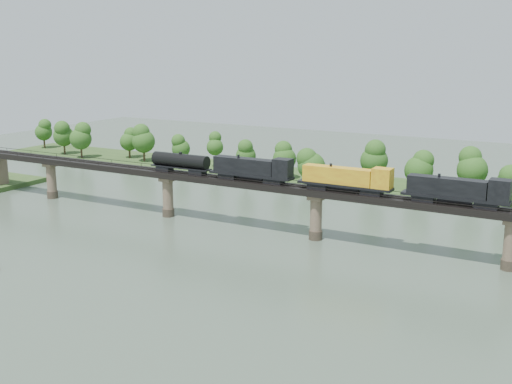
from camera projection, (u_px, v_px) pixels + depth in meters
The scene contains 6 objects.
ground at pixel (248, 282), 115.33m from camera, with size 400.00×400.00×0.00m, color #3C4C3D.
far_bank at pixel (392, 188), 187.50m from camera, with size 300.00×24.00×1.60m, color #29441B.
bridge at pixel (316, 215), 139.64m from camera, with size 236.00×30.00×11.50m.
bridge_superstructure at pixel (317, 187), 138.23m from camera, with size 220.00×4.90×0.75m.
far_treeline at pixel (361, 161), 185.79m from camera, with size 289.06×17.54×13.60m.
freight_train at pixel (313, 175), 138.14m from camera, with size 83.42×3.25×5.74m.
Camera 1 is at (54.32, -94.23, 41.70)m, focal length 45.00 mm.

